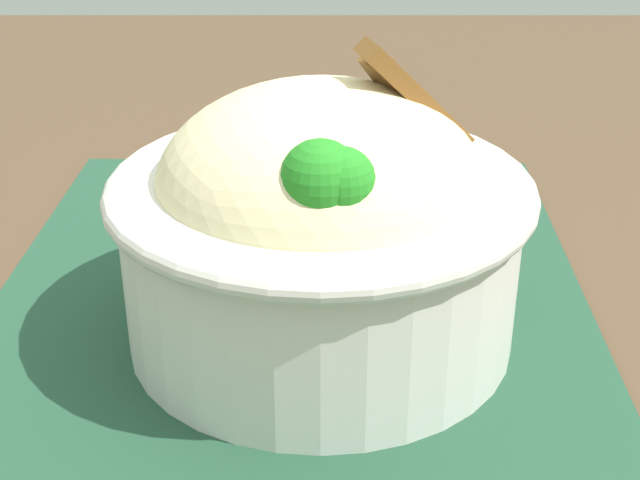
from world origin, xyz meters
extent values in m
cube|color=#4C3826|center=(0.00, 0.00, 0.76)|extent=(1.33, 0.89, 0.03)
cylinder|color=#412F20|center=(0.60, -0.38, 0.37)|extent=(0.04, 0.04, 0.74)
cylinder|color=#412F20|center=(0.60, 0.38, 0.37)|extent=(0.04, 0.04, 0.74)
cube|color=#1E422D|center=(0.01, 0.02, 0.78)|extent=(0.41, 0.32, 0.00)
cylinder|color=silver|center=(-0.01, 0.00, 0.82)|extent=(0.18, 0.18, 0.08)
torus|color=silver|center=(-0.01, 0.00, 0.86)|extent=(0.19, 0.19, 0.01)
ellipsoid|color=beige|center=(-0.01, 0.00, 0.86)|extent=(0.21, 0.21, 0.09)
sphere|color=#21801F|center=(-0.06, 0.00, 0.88)|extent=(0.03, 0.03, 0.03)
sphere|color=#21801F|center=(-0.06, -0.01, 0.88)|extent=(0.03, 0.03, 0.03)
cylinder|color=orange|center=(0.02, 0.01, 0.88)|extent=(0.03, 0.03, 0.01)
cube|color=brown|center=(0.01, -0.04, 0.89)|extent=(0.03, 0.06, 0.05)
cube|color=brown|center=(0.01, -0.04, 0.89)|extent=(0.04, 0.04, 0.04)
cube|color=#B5B5B5|center=(0.12, -0.01, 0.78)|extent=(0.02, 0.07, 0.00)
cube|color=#B5B5B5|center=(0.11, 0.03, 0.78)|extent=(0.01, 0.01, 0.00)
cube|color=#B5B5B5|center=(0.11, 0.05, 0.78)|extent=(0.02, 0.03, 0.00)
cube|color=#B5B5B5|center=(0.12, 0.08, 0.78)|extent=(0.00, 0.02, 0.00)
cube|color=#B5B5B5|center=(0.11, 0.07, 0.78)|extent=(0.00, 0.02, 0.00)
cube|color=#B5B5B5|center=(0.10, 0.07, 0.78)|extent=(0.00, 0.02, 0.00)
cube|color=#B5B5B5|center=(0.10, 0.07, 0.78)|extent=(0.00, 0.02, 0.00)
camera|label=1|loc=(-0.38, 0.00, 1.02)|focal=51.29mm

